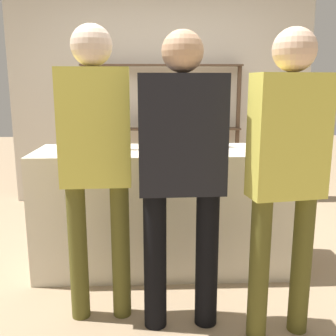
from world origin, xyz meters
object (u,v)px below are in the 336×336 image
Objects in this scene: customer_right at (287,162)px; wine_glass at (158,136)px; counter_bottle_1 at (218,131)px; counter_bottle_2 at (124,133)px; customer_center at (182,163)px; ice_bucket at (74,133)px; counter_bottle_0 at (202,136)px; customer_left at (96,151)px.

wine_glass is at bearing 30.84° from customer_right.
wine_glass is at bearing -156.19° from counter_bottle_1.
customer_center is (0.38, -0.81, -0.07)m from counter_bottle_2.
customer_center is (0.77, -0.89, -0.07)m from ice_bucket.
customer_center is (-0.19, -0.66, -0.07)m from counter_bottle_0.
ice_bucket is (-1.12, -0.03, -0.00)m from counter_bottle_1.
counter_bottle_1 is 0.53m from wine_glass.
customer_center reaches higher than counter_bottle_0.
customer_center is at bearing -111.21° from counter_bottle_1.
customer_left is (0.27, -0.78, -0.01)m from ice_bucket.
customer_center is at bearing -64.91° from counter_bottle_2.
wine_glass is 0.09× the size of customer_left.
counter_bottle_0 is 1.37× the size of ice_bucket.
ice_bucket is 0.14× the size of customer_center.
ice_bucket is 0.14× the size of customer_right.
counter_bottle_0 is at bearing -53.82° from customer_left.
counter_bottle_1 is 1.34× the size of ice_bucket.
customer_center reaches higher than wine_glass.
counter_bottle_1 is 0.19× the size of customer_left.
counter_bottle_1 is 1.12m from ice_bucket.
customer_center is at bearing -49.09° from ice_bucket.
ice_bucket is at bearing 166.68° from counter_bottle_0.
counter_bottle_0 is at bearing -13.32° from ice_bucket.
customer_left reaches higher than counter_bottle_0.
wine_glass is 1.07m from customer_right.
counter_bottle_0 reaches higher than wine_glass.
ice_bucket is (-0.96, 0.23, -0.00)m from counter_bottle_0.
wine_glass is 0.09× the size of customer_right.
counter_bottle_2 is at bearing 23.23° from customer_center.
customer_right is (0.21, -1.03, -0.05)m from counter_bottle_1.
counter_bottle_1 is at bearing 57.93° from counter_bottle_0.
ice_bucket is at bearing 17.08° from customer_left.
customer_left is 1.02× the size of customer_right.
counter_bottle_1 is 1.17m from customer_left.
counter_bottle_2 is at bearing 36.26° from customer_right.
counter_bottle_2 is 2.09× the size of wine_glass.
ice_bucket is at bearing 164.20° from wine_glass.
counter_bottle_2 is 0.28m from wine_glass.
ice_bucket reaches higher than wine_glass.
counter_bottle_1 is 0.19× the size of customer_right.
counter_bottle_0 reaches higher than ice_bucket.
wine_glass is 0.09× the size of customer_center.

